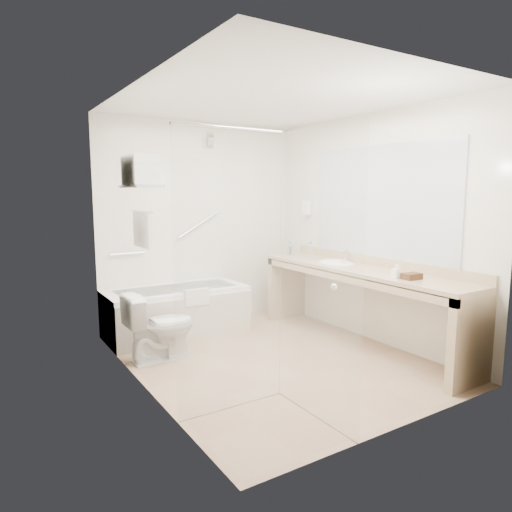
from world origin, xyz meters
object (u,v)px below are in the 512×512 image
bathtub (177,311)px  toilet (160,327)px  vanity_counter (359,287)px  water_bottle_left (291,250)px  amenity_basket (412,276)px

bathtub → toilet: size_ratio=2.33×
vanity_counter → water_bottle_left: 1.18m
toilet → water_bottle_left: water_bottle_left is taller
amenity_basket → toilet: bearing=142.9°
water_bottle_left → vanity_counter: bearing=-87.0°
amenity_basket → water_bottle_left: (0.00, 1.87, 0.05)m
bathtub → vanity_counter: 2.09m
bathtub → water_bottle_left: 1.62m
vanity_counter → toilet: bearing=160.0°
bathtub → amenity_basket: 2.64m
vanity_counter → toilet: 2.12m
bathtub → vanity_counter: bearing=-42.4°
bathtub → amenity_basket: amenity_basket is taller
vanity_counter → toilet: (-1.97, 0.72, -0.30)m
bathtub → toilet: toilet is taller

